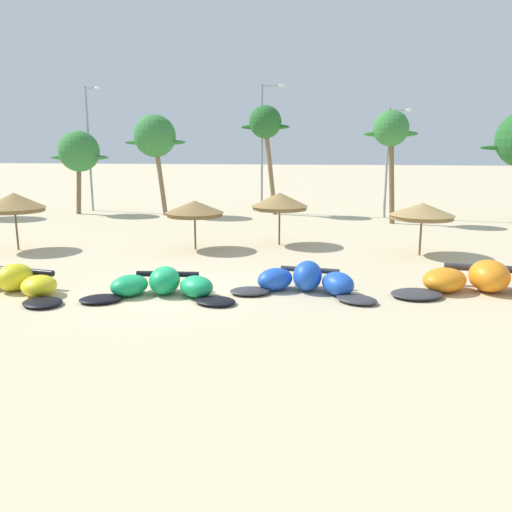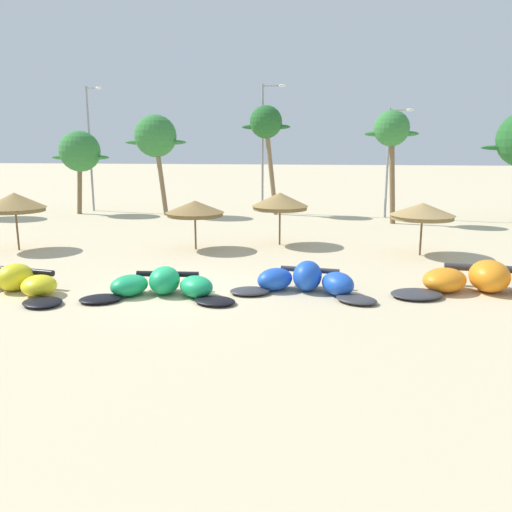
{
  "view_description": "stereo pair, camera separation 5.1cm",
  "coord_description": "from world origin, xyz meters",
  "px_view_note": "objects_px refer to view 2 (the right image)",
  "views": [
    {
      "loc": [
        5.65,
        -18.62,
        5.43
      ],
      "look_at": [
        2.87,
        2.0,
        1.0
      ],
      "focal_mm": 36.68,
      "sensor_mm": 36.0,
      "label": 1
    },
    {
      "loc": [
        5.71,
        -18.61,
        5.43
      ],
      "look_at": [
        2.87,
        2.0,
        1.0
      ],
      "focal_mm": 36.68,
      "sensor_mm": 36.0,
      "label": 2
    }
  ],
  "objects_px": {
    "beach_umbrella_near_palms": "(280,201)",
    "palm_center_left": "(266,125)",
    "palm_center_right": "(392,131)",
    "kite_left": "(9,282)",
    "beach_umbrella_near_van": "(15,202)",
    "beach_umbrella_outermost": "(423,211)",
    "lamppost_west": "(91,144)",
    "kite_center": "(306,281)",
    "palm_left_of_gap": "(156,137)",
    "kite_left_of_center": "(163,286)",
    "kite_right_of_center": "(491,282)",
    "lamppost_west_center": "(264,143)",
    "lamppost_east_center": "(390,157)",
    "palm_left": "(80,152)",
    "beach_umbrella_middle": "(195,208)"
  },
  "relations": [
    {
      "from": "kite_left",
      "to": "lamppost_west",
      "type": "xyz_separation_m",
      "value": [
        -7.68,
        24.13,
        5.14
      ]
    },
    {
      "from": "beach_umbrella_outermost",
      "to": "lamppost_west",
      "type": "height_order",
      "value": "lamppost_west"
    },
    {
      "from": "palm_center_left",
      "to": "palm_center_right",
      "type": "bearing_deg",
      "value": -22.9
    },
    {
      "from": "kite_left",
      "to": "beach_umbrella_near_palms",
      "type": "xyz_separation_m",
      "value": [
        9.18,
        10.94,
        2.03
      ]
    },
    {
      "from": "palm_left",
      "to": "beach_umbrella_near_palms",
      "type": "bearing_deg",
      "value": -33.4
    },
    {
      "from": "beach_umbrella_near_van",
      "to": "beach_umbrella_middle",
      "type": "distance_m",
      "value": 9.34
    },
    {
      "from": "palm_center_left",
      "to": "palm_left_of_gap",
      "type": "bearing_deg",
      "value": -168.82
    },
    {
      "from": "kite_left_of_center",
      "to": "lamppost_east_center",
      "type": "relative_size",
      "value": 0.72
    },
    {
      "from": "kite_left_of_center",
      "to": "palm_center_left",
      "type": "bearing_deg",
      "value": 87.55
    },
    {
      "from": "beach_umbrella_outermost",
      "to": "palm_left_of_gap",
      "type": "bearing_deg",
      "value": 143.8
    },
    {
      "from": "palm_center_left",
      "to": "kite_center",
      "type": "bearing_deg",
      "value": -79.43
    },
    {
      "from": "beach_umbrella_outermost",
      "to": "palm_center_right",
      "type": "height_order",
      "value": "palm_center_right"
    },
    {
      "from": "palm_left",
      "to": "palm_center_right",
      "type": "bearing_deg",
      "value": -4.83
    },
    {
      "from": "palm_left",
      "to": "palm_center_right",
      "type": "height_order",
      "value": "palm_center_right"
    },
    {
      "from": "beach_umbrella_outermost",
      "to": "lamppost_west_center",
      "type": "height_order",
      "value": "lamppost_west_center"
    },
    {
      "from": "kite_left_of_center",
      "to": "kite_right_of_center",
      "type": "relative_size",
      "value": 0.77
    },
    {
      "from": "kite_left_of_center",
      "to": "lamppost_east_center",
      "type": "distance_m",
      "value": 25.44
    },
    {
      "from": "lamppost_west",
      "to": "beach_umbrella_outermost",
      "type": "bearing_deg",
      "value": -31.95
    },
    {
      "from": "palm_left",
      "to": "lamppost_west_center",
      "type": "distance_m",
      "value": 14.56
    },
    {
      "from": "beach_umbrella_outermost",
      "to": "palm_center_left",
      "type": "relative_size",
      "value": 0.38
    },
    {
      "from": "kite_left",
      "to": "kite_center",
      "type": "xyz_separation_m",
      "value": [
        11.04,
        1.53,
        0.04
      ]
    },
    {
      "from": "palm_left_of_gap",
      "to": "palm_center_right",
      "type": "relative_size",
      "value": 0.99
    },
    {
      "from": "beach_umbrella_near_palms",
      "to": "palm_center_left",
      "type": "relative_size",
      "value": 0.37
    },
    {
      "from": "beach_umbrella_middle",
      "to": "lamppost_west_center",
      "type": "relative_size",
      "value": 0.3
    },
    {
      "from": "kite_right_of_center",
      "to": "beach_umbrella_near_van",
      "type": "bearing_deg",
      "value": 166.34
    },
    {
      "from": "palm_left_of_gap",
      "to": "lamppost_west_center",
      "type": "relative_size",
      "value": 0.76
    },
    {
      "from": "kite_left_of_center",
      "to": "lamppost_west",
      "type": "height_order",
      "value": "lamppost_west"
    },
    {
      "from": "kite_center",
      "to": "lamppost_west_center",
      "type": "xyz_separation_m",
      "value": [
        -4.44,
        23.43,
        5.18
      ]
    },
    {
      "from": "kite_left",
      "to": "kite_center",
      "type": "bearing_deg",
      "value": 7.91
    },
    {
      "from": "lamppost_west_center",
      "to": "palm_center_left",
      "type": "bearing_deg",
      "value": -75.88
    },
    {
      "from": "beach_umbrella_outermost",
      "to": "palm_left_of_gap",
      "type": "xyz_separation_m",
      "value": [
        -17.92,
        13.12,
        3.79
      ]
    },
    {
      "from": "lamppost_west_center",
      "to": "palm_center_right",
      "type": "bearing_deg",
      "value": -27.8
    },
    {
      "from": "beach_umbrella_outermost",
      "to": "palm_left_of_gap",
      "type": "relative_size",
      "value": 0.41
    },
    {
      "from": "palm_left_of_gap",
      "to": "lamppost_east_center",
      "type": "distance_m",
      "value": 17.85
    },
    {
      "from": "beach_umbrella_near_palms",
      "to": "palm_center_right",
      "type": "relative_size",
      "value": 0.4
    },
    {
      "from": "beach_umbrella_near_van",
      "to": "palm_center_right",
      "type": "height_order",
      "value": "palm_center_right"
    },
    {
      "from": "kite_left",
      "to": "beach_umbrella_near_van",
      "type": "distance_m",
      "value": 9.02
    },
    {
      "from": "lamppost_west_center",
      "to": "lamppost_east_center",
      "type": "relative_size",
      "value": 1.25
    },
    {
      "from": "kite_left_of_center",
      "to": "lamppost_west",
      "type": "xyz_separation_m",
      "value": [
        -13.55,
        23.79,
        5.14
      ]
    },
    {
      "from": "beach_umbrella_middle",
      "to": "beach_umbrella_near_palms",
      "type": "height_order",
      "value": "beach_umbrella_near_palms"
    },
    {
      "from": "kite_left",
      "to": "beach_umbrella_middle",
      "type": "distance_m",
      "value": 10.44
    },
    {
      "from": "kite_left_of_center",
      "to": "kite_center",
      "type": "relative_size",
      "value": 1.04
    },
    {
      "from": "kite_center",
      "to": "palm_left_of_gap",
      "type": "bearing_deg",
      "value": 121.22
    },
    {
      "from": "palm_left_of_gap",
      "to": "lamppost_west_center",
      "type": "height_order",
      "value": "lamppost_west_center"
    },
    {
      "from": "kite_left",
      "to": "lamppost_west",
      "type": "bearing_deg",
      "value": 107.65
    },
    {
      "from": "kite_left",
      "to": "kite_right_of_center",
      "type": "xyz_separation_m",
      "value": [
        17.84,
        2.22,
        0.06
      ]
    },
    {
      "from": "kite_right_of_center",
      "to": "lamppost_west",
      "type": "xyz_separation_m",
      "value": [
        -25.51,
        21.9,
        5.07
      ]
    },
    {
      "from": "lamppost_west_center",
      "to": "kite_right_of_center",
      "type": "bearing_deg",
      "value": -63.7
    },
    {
      "from": "beach_umbrella_near_palms",
      "to": "beach_umbrella_near_van",
      "type": "bearing_deg",
      "value": -166.18
    },
    {
      "from": "beach_umbrella_near_palms",
      "to": "lamppost_west",
      "type": "bearing_deg",
      "value": 141.95
    }
  ]
}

